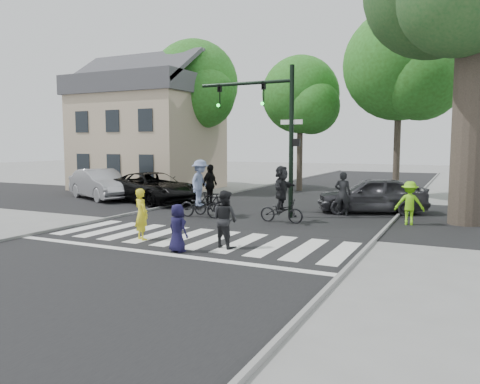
% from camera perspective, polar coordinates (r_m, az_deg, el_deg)
% --- Properties ---
extents(ground, '(120.00, 120.00, 0.00)m').
position_cam_1_polar(ground, '(13.88, -7.31, -6.39)').
color(ground, gray).
rests_on(ground, ground).
extents(road_stem, '(10.00, 70.00, 0.01)m').
position_cam_1_polar(road_stem, '(18.20, 1.32, -3.41)').
color(road_stem, black).
rests_on(road_stem, ground).
extents(road_cross, '(70.00, 10.00, 0.01)m').
position_cam_1_polar(road_cross, '(20.93, 4.73, -2.21)').
color(road_cross, black).
rests_on(road_cross, ground).
extents(curb_left, '(0.10, 70.00, 0.10)m').
position_cam_1_polar(curb_left, '(20.77, -11.47, -2.25)').
color(curb_left, gray).
rests_on(curb_left, ground).
extents(curb_right, '(0.10, 70.00, 0.10)m').
position_cam_1_polar(curb_right, '(16.77, 17.28, -4.31)').
color(curb_right, gray).
rests_on(curb_right, ground).
extents(crosswalk, '(10.00, 3.85, 0.01)m').
position_cam_1_polar(crosswalk, '(14.42, -5.87, -5.88)').
color(crosswalk, silver).
rests_on(crosswalk, ground).
extents(traffic_signal, '(4.45, 0.29, 6.00)m').
position_cam_1_polar(traffic_signal, '(18.95, 3.86, 8.76)').
color(traffic_signal, black).
rests_on(traffic_signal, ground).
extents(bg_tree_0, '(5.46, 5.20, 8.97)m').
position_cam_1_polar(bg_tree_0, '(34.74, -12.12, 11.02)').
color(bg_tree_0, brown).
rests_on(bg_tree_0, ground).
extents(bg_tree_1, '(6.09, 5.80, 9.80)m').
position_cam_1_polar(bg_tree_1, '(31.53, -5.33, 12.60)').
color(bg_tree_1, brown).
rests_on(bg_tree_1, ground).
extents(bg_tree_2, '(5.04, 4.80, 8.40)m').
position_cam_1_polar(bg_tree_2, '(29.58, 7.71, 11.32)').
color(bg_tree_2, brown).
rests_on(bg_tree_2, ground).
extents(bg_tree_3, '(6.30, 6.00, 10.20)m').
position_cam_1_polar(bg_tree_3, '(27.10, 19.47, 14.03)').
color(bg_tree_3, brown).
rests_on(bg_tree_3, ground).
extents(house, '(8.40, 8.10, 8.82)m').
position_cam_1_polar(house, '(31.63, -11.07, 7.31)').
color(house, tan).
rests_on(house, ground).
extents(pedestrian_woman, '(0.68, 0.59, 1.59)m').
position_cam_1_polar(pedestrian_woman, '(14.64, -11.93, -2.68)').
color(pedestrian_woman, yellow).
rests_on(pedestrian_woman, ground).
extents(pedestrian_child, '(0.74, 0.58, 1.32)m').
position_cam_1_polar(pedestrian_child, '(12.84, -7.62, -4.39)').
color(pedestrian_child, '#151234').
rests_on(pedestrian_child, ground).
extents(pedestrian_adult, '(0.94, 0.82, 1.64)m').
position_cam_1_polar(pedestrian_adult, '(13.26, -1.85, -3.31)').
color(pedestrian_adult, black).
rests_on(pedestrian_adult, ground).
extents(cyclist_left, '(1.87, 1.23, 2.33)m').
position_cam_1_polar(cyclist_left, '(18.69, -4.85, -0.08)').
color(cyclist_left, black).
rests_on(cyclist_left, ground).
extents(cyclist_mid, '(1.64, 1.01, 2.12)m').
position_cam_1_polar(cyclist_mid, '(19.19, -3.68, -0.33)').
color(cyclist_mid, black).
rests_on(cyclist_mid, ground).
extents(cyclist_right, '(1.70, 1.58, 2.14)m').
position_cam_1_polar(cyclist_right, '(17.52, 5.10, -0.65)').
color(cyclist_right, black).
rests_on(cyclist_right, ground).
extents(car_suv, '(6.06, 4.38, 1.53)m').
position_cam_1_polar(car_suv, '(23.83, -10.50, 0.53)').
color(car_suv, black).
rests_on(car_suv, ground).
extents(car_silver, '(5.16, 3.57, 1.61)m').
position_cam_1_polar(car_silver, '(26.05, -16.63, 0.92)').
color(car_silver, '#A4A4A9').
rests_on(car_silver, ground).
extents(car_grey, '(4.90, 3.19, 1.55)m').
position_cam_1_polar(car_grey, '(20.76, 15.76, -0.34)').
color(car_grey, '#39383E').
rests_on(car_grey, ground).
extents(bystander_hivis, '(1.09, 0.70, 1.60)m').
position_cam_1_polar(bystander_hivis, '(18.06, 19.96, -1.30)').
color(bystander_hivis, '#7FE418').
rests_on(bystander_hivis, ground).
extents(bystander_dark, '(0.67, 0.45, 1.82)m').
position_cam_1_polar(bystander_dark, '(19.61, 12.42, -0.21)').
color(bystander_dark, black).
rests_on(bystander_dark, ground).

